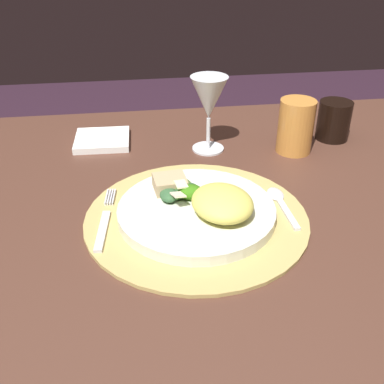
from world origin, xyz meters
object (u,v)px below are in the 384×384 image
(fork, at_px, (105,221))
(napkin, at_px, (102,140))
(spoon, at_px, (279,200))
(wine_glass, at_px, (209,100))
(dinner_plate, at_px, (196,211))
(amber_tumbler, at_px, (296,126))
(dark_tumbler, at_px, (334,120))
(dining_table, at_px, (181,275))

(fork, distance_m, napkin, 0.30)
(spoon, relative_size, wine_glass, 0.83)
(dinner_plate, height_order, amber_tumbler, amber_tumbler)
(amber_tumbler, bearing_deg, dark_tumbler, 25.27)
(spoon, xyz_separation_m, napkin, (-0.29, 0.28, -0.00))
(dark_tumbler, bearing_deg, fork, -151.10)
(dark_tumbler, bearing_deg, napkin, 174.86)
(dining_table, distance_m, spoon, 0.23)
(spoon, xyz_separation_m, dark_tumbler, (0.19, 0.24, 0.03))
(dinner_plate, relative_size, dark_tumbler, 3.01)
(napkin, height_order, wine_glass, wine_glass)
(fork, height_order, wine_glass, wine_glass)
(amber_tumbler, bearing_deg, wine_glass, 170.03)
(dining_table, relative_size, wine_glass, 9.52)
(dining_table, bearing_deg, napkin, 117.59)
(wine_glass, bearing_deg, dining_table, -112.29)
(amber_tumbler, bearing_deg, fork, -150.15)
(fork, relative_size, wine_glass, 1.11)
(spoon, bearing_deg, amber_tumbler, 65.36)
(fork, bearing_deg, spoon, 4.28)
(dinner_plate, height_order, spoon, dinner_plate)
(fork, bearing_deg, amber_tumbler, 29.85)
(napkin, bearing_deg, fork, -87.65)
(dining_table, relative_size, napkin, 12.92)
(dinner_plate, height_order, napkin, dinner_plate)
(spoon, distance_m, napkin, 0.41)
(dinner_plate, xyz_separation_m, dark_tumbler, (0.33, 0.26, 0.03))
(napkin, distance_m, dark_tumbler, 0.49)
(dining_table, xyz_separation_m, fork, (-0.12, -0.05, 0.16))
(wine_glass, bearing_deg, spoon, -69.83)
(wine_glass, distance_m, amber_tumbler, 0.18)
(napkin, bearing_deg, amber_tumbler, -13.39)
(dining_table, distance_m, amber_tumbler, 0.36)
(dinner_plate, relative_size, spoon, 1.97)
(dinner_plate, height_order, wine_glass, wine_glass)
(dinner_plate, bearing_deg, amber_tumbler, 43.24)
(napkin, distance_m, amber_tumbler, 0.39)
(dark_tumbler, bearing_deg, spoon, -128.28)
(fork, height_order, napkin, napkin)
(wine_glass, xyz_separation_m, amber_tumbler, (0.17, -0.03, -0.05))
(spoon, distance_m, dark_tumbler, 0.31)
(dining_table, distance_m, fork, 0.21)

